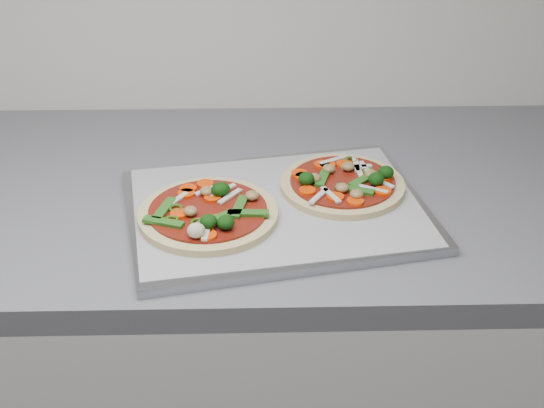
{
  "coord_description": "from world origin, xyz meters",
  "views": [
    {
      "loc": [
        -0.5,
        0.27,
        1.49
      ],
      "look_at": [
        -0.48,
        1.2,
        0.93
      ],
      "focal_mm": 50.0,
      "sensor_mm": 36.0,
      "label": 1
    }
  ],
  "objects": [
    {
      "name": "pizza_right",
      "position": [
        -0.37,
        1.26,
        0.93
      ],
      "size": [
        0.19,
        0.19,
        0.03
      ],
      "rotation": [
        0.0,
        0.0,
        -0.02
      ],
      "color": "tan",
      "rests_on": "parchment"
    },
    {
      "name": "base_cabinet",
      "position": [
        0.0,
        1.3,
        0.43
      ],
      "size": [
        3.6,
        0.6,
        0.86
      ],
      "primitive_type": "cube",
      "color": "silver",
      "rests_on": "ground"
    },
    {
      "name": "baking_tray",
      "position": [
        -0.47,
        1.22,
        0.91
      ],
      "size": [
        0.48,
        0.4,
        0.01
      ],
      "primitive_type": "cube",
      "rotation": [
        0.0,
        0.0,
        0.2
      ],
      "color": "#96979C",
      "rests_on": "countertop"
    },
    {
      "name": "pizza_left",
      "position": [
        -0.57,
        1.18,
        0.93
      ],
      "size": [
        0.27,
        0.27,
        0.03
      ],
      "rotation": [
        0.0,
        0.0,
        0.55
      ],
      "color": "tan",
      "rests_on": "parchment"
    },
    {
      "name": "parchment",
      "position": [
        -0.47,
        1.22,
        0.91
      ],
      "size": [
        0.45,
        0.36,
        0.0
      ],
      "primitive_type": "cube",
      "rotation": [
        0.0,
        0.0,
        0.17
      ],
      "color": "#A1A1A6",
      "rests_on": "baking_tray"
    }
  ]
}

